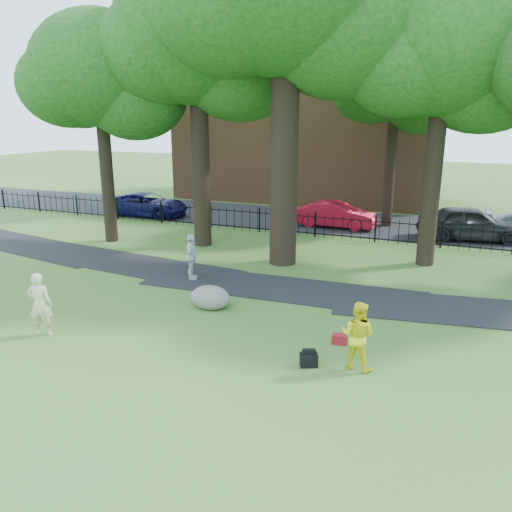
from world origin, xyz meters
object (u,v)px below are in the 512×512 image
at_px(woman, 40,304).
at_px(man, 358,335).
at_px(lamppost, 110,207).
at_px(red_sedan, 336,215).
at_px(boulder, 210,296).

xyz_separation_m(woman, man, (8.48, 1.35, -0.05)).
bearing_deg(lamppost, red_sedan, 41.20).
xyz_separation_m(woman, boulder, (3.39, 3.60, -0.52)).
height_order(man, lamppost, lamppost).
xyz_separation_m(lamppost, red_sedan, (9.56, 6.87, -0.94)).
bearing_deg(red_sedan, man, -163.68).
bearing_deg(woman, lamppost, -83.15).
bearing_deg(man, red_sedan, -64.29).
distance_m(boulder, red_sedan, 13.18).
distance_m(man, lamppost, 16.12).
relative_size(woman, red_sedan, 0.42).
height_order(lamppost, red_sedan, lamppost).
relative_size(woman, man, 1.06).
bearing_deg(lamppost, boulder, -30.69).
height_order(boulder, red_sedan, red_sedan).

